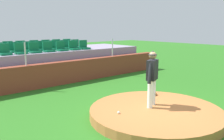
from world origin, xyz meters
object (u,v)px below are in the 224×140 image
stadium_chair_16 (21,47)px  stadium_chair_19 (57,45)px  stadium_chair_2 (35,50)px  stadium_chair_9 (29,48)px  stadium_chair_4 (61,48)px  stadium_chair_20 (68,45)px  stadium_chair_18 (47,46)px  stadium_chair_5 (74,47)px  stadium_chair_0 (4,51)px  stadium_chair_8 (14,49)px  fielding_glove (154,93)px  baseball (119,112)px  stadium_chair_11 (54,47)px  stadium_chair_6 (84,46)px  stadium_chair_3 (48,49)px  stadium_chair_13 (76,45)px  stadium_chair_10 (41,48)px  stadium_chair_12 (65,46)px  stadium_chair_17 (35,46)px  stadium_chair_1 (20,51)px  pitcher (152,74)px  stadium_chair_15 (9,48)px

stadium_chair_16 → stadium_chair_19: same height
stadium_chair_2 → stadium_chair_9: bearing=-93.3°
stadium_chair_4 → stadium_chair_20: 2.19m
stadium_chair_18 → stadium_chair_5: bearing=112.9°
stadium_chair_2 → stadium_chair_19: (2.12, 1.71, 0.00)m
stadium_chair_0 → stadium_chair_8: size_ratio=1.00×
fielding_glove → stadium_chair_20: size_ratio=0.60×
baseball → stadium_chair_8: bearing=92.3°
stadium_chair_8 → stadium_chair_11: same height
stadium_chair_6 → stadium_chair_16: same height
stadium_chair_3 → stadium_chair_13: bearing=-158.7°
stadium_chair_0 → stadium_chair_13: same height
baseball → stadium_chair_5: stadium_chair_5 is taller
stadium_chair_10 → stadium_chair_12: 1.44m
stadium_chair_17 → stadium_chair_18: (0.68, -0.04, 0.00)m
stadium_chair_13 → stadium_chair_16: same height
stadium_chair_8 → fielding_glove: bearing=110.8°
stadium_chair_4 → stadium_chair_12: size_ratio=1.00×
stadium_chair_1 → stadium_chair_3: (1.40, 0.05, 0.00)m
stadium_chair_18 → stadium_chair_20: (1.38, 0.01, 0.00)m
stadium_chair_16 → stadium_chair_9: bearing=93.2°
stadium_chair_1 → stadium_chair_17: size_ratio=1.00×
stadium_chair_2 → stadium_chair_9: size_ratio=1.00×
stadium_chair_0 → stadium_chair_17: bearing=-141.3°
stadium_chair_0 → stadium_chair_13: size_ratio=1.00×
stadium_chair_9 → stadium_chair_11: bearing=179.0°
baseball → fielding_glove: bearing=13.6°
baseball → stadium_chair_12: 7.65m
stadium_chair_18 → stadium_chair_19: same height
stadium_chair_8 → stadium_chair_16: 1.09m
pitcher → stadium_chair_5: (1.34, 6.42, 0.34)m
pitcher → baseball: size_ratio=23.05×
stadium_chair_20 → stadium_chair_0: bearing=21.9°
stadium_chair_13 → stadium_chair_20: bearing=-87.5°
stadium_chair_20 → stadium_chair_15: bearing=0.3°
stadium_chair_9 → stadium_chair_3: bearing=127.9°
fielding_glove → stadium_chair_6: 5.93m
stadium_chair_3 → stadium_chair_5: (1.44, -0.03, 0.00)m
stadium_chair_15 → stadium_chair_16: bearing=-176.4°
stadium_chair_12 → stadium_chair_15: bearing=-16.5°
stadium_chair_0 → stadium_chair_15: size_ratio=1.00×
pitcher → stadium_chair_8: pitcher is taller
stadium_chair_2 → stadium_chair_18: size_ratio=1.00×
stadium_chair_0 → stadium_chair_5: size_ratio=1.00×
stadium_chair_3 → pitcher: bearing=90.9°
stadium_chair_20 → fielding_glove: bearing=82.4°
fielding_glove → stadium_chair_8: 7.15m
stadium_chair_4 → stadium_chair_16: size_ratio=1.00×
stadium_chair_5 → stadium_chair_13: bearing=-128.9°
stadium_chair_13 → stadium_chair_12: bearing=0.5°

